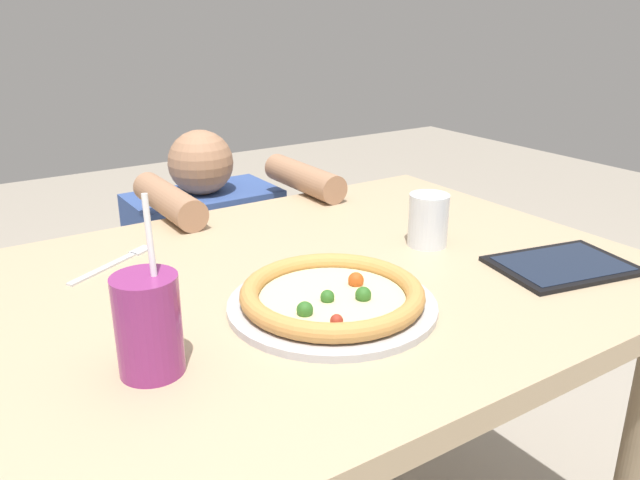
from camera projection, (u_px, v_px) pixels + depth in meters
name	position (u px, v px, depth m)	size (l,w,h in m)	color
dining_table	(322.00, 330.00, 1.18)	(1.15, 0.89, 0.75)	tan
pizza_near	(332.00, 298.00, 1.00)	(0.33, 0.33, 0.04)	#B7B7BC
drink_cup_colored	(148.00, 324.00, 0.81)	(0.08, 0.08, 0.24)	#8C2D72
water_cup_clear	(429.00, 220.00, 1.25)	(0.08, 0.08, 0.10)	silver
fork	(116.00, 262.00, 1.18)	(0.18, 0.12, 0.00)	silver
tablet	(562.00, 265.00, 1.16)	(0.27, 0.22, 0.01)	black
diner_seated	(211.00, 303.00, 1.83)	(0.43, 0.53, 0.89)	#333847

